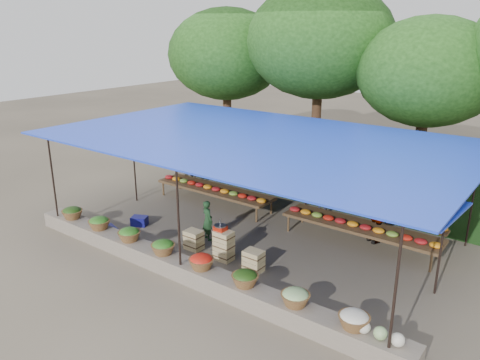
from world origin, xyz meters
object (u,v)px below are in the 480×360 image
Objects in this scene: blue_crate_front at (109,232)px; weighing_scale at (220,227)px; crate_counter at (223,248)px; blue_crate_back at (139,221)px; vendor_seated at (208,220)px.

weighing_scale is at bearing 31.73° from blue_crate_front.
crate_counter is 3.29m from blue_crate_back.
blue_crate_front is (-3.34, -0.85, -0.17)m from crate_counter.
weighing_scale is at bearing 167.58° from vendor_seated.
weighing_scale is 0.29× the size of vendor_seated.
vendor_seated is 2.76m from blue_crate_front.
weighing_scale is 3.29m from blue_crate_back.
vendor_seated is at bearing 147.83° from crate_counter.
weighing_scale is 3.44m from blue_crate_front.
weighing_scale reaches higher than crate_counter.
blue_crate_back is (0.06, 1.04, -0.01)m from blue_crate_front.
vendor_seated is 2.32× the size of blue_crate_front.
weighing_scale reaches higher than blue_crate_front.
blue_crate_back is (-3.21, 0.19, -0.71)m from weighing_scale.
weighing_scale is 0.72× the size of blue_crate_back.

